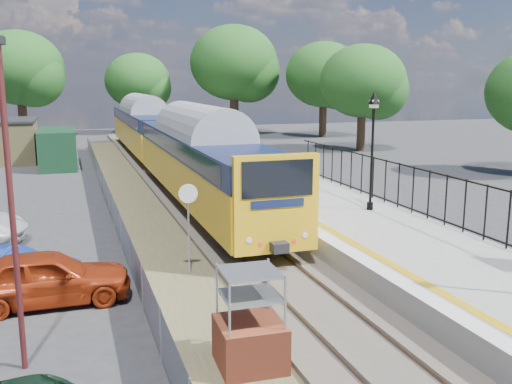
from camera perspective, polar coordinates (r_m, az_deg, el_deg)
name	(u,v)px	position (r m, az deg, el deg)	size (l,w,h in m)	color
ground	(306,303)	(15.68, 5.00, -11.01)	(120.00, 120.00, 0.00)	#2D2D30
track_bed	(205,219)	(24.30, -5.11, -2.75)	(5.90, 80.00, 0.29)	#473F38
platform	(322,212)	(24.17, 6.66, -1.99)	(5.00, 70.00, 0.90)	gray
platform_edge	(277,205)	(23.29, 2.08, -1.27)	(0.90, 70.00, 0.01)	silver
victorian_lamp_north	(373,123)	(22.35, 11.64, 6.79)	(0.44, 0.44, 4.60)	black
palisade_fence	(460,204)	(20.28, 19.74, -1.10)	(0.12, 26.00, 2.00)	black
wire_fence	(110,203)	(25.91, -14.37, -1.04)	(0.06, 52.00, 1.20)	#999EA3
tree_line	(144,73)	(55.78, -11.16, 11.63)	(56.80, 43.80, 11.88)	#332319
train	(164,138)	(36.66, -9.18, 5.40)	(2.82, 40.83, 3.51)	gold
brick_plinth	(250,321)	(11.98, -0.61, -12.82)	(1.38, 1.38, 2.16)	brown
speed_sign	(188,214)	(17.28, -6.77, -2.16)	(0.57, 0.16, 2.86)	#999EA3
carpark_lamp	(10,187)	(12.14, -23.40, 0.45)	(0.25, 0.50, 6.70)	#491818
car_red	(46,278)	(16.29, -20.22, -8.04)	(1.75, 4.36, 1.49)	#952A0D
car_blue	(10,272)	(17.49, -23.40, -7.32)	(1.35, 3.87, 1.28)	navy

